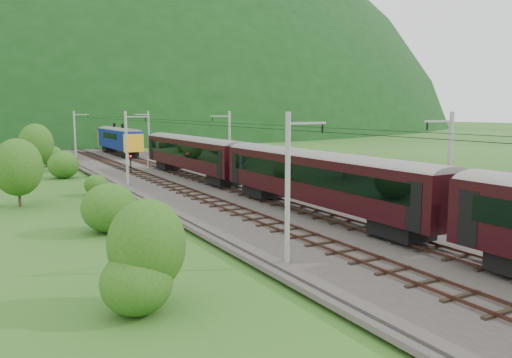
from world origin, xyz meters
TOP-DOWN VIEW (x-y plane):
  - ground at (0.00, 0.00)m, footprint 600.00×600.00m
  - railbed at (0.00, 10.00)m, footprint 14.00×220.00m
  - track_left at (-2.40, 10.00)m, footprint 2.40×220.00m
  - track_right at (2.40, 10.00)m, footprint 2.40×220.00m
  - catenary_left at (-6.12, 32.00)m, footprint 2.54×192.28m
  - catenary_right at (6.12, 32.00)m, footprint 2.54×192.28m
  - overhead_wires at (0.00, 10.00)m, footprint 4.83×198.00m
  - mountain_main at (0.00, 260.00)m, footprint 504.00×360.00m
  - train at (2.40, 8.92)m, footprint 3.32×134.69m
  - hazard_post_near at (-0.43, 53.29)m, footprint 0.18×0.18m
  - hazard_post_far at (0.58, 46.73)m, footprint 0.17×0.17m
  - signal at (-3.14, 41.85)m, footprint 0.26×0.26m
  - vegetation_left at (-13.96, 14.95)m, footprint 10.57×141.78m

SIDE VIEW (x-z plane):
  - ground at x=0.00m, z-range 0.00..0.00m
  - mountain_main at x=0.00m, z-range -122.00..122.00m
  - railbed at x=0.00m, z-range 0.00..0.30m
  - track_left at x=-2.40m, z-range 0.24..0.51m
  - track_right at x=2.40m, z-range 0.24..0.51m
  - hazard_post_far at x=0.58m, z-range 0.30..1.91m
  - hazard_post_near at x=-0.43m, z-range 0.30..1.95m
  - signal at x=-3.14m, z-range 0.51..2.88m
  - vegetation_left at x=-13.96m, z-range -0.80..5.80m
  - train at x=2.40m, z-range 0.98..6.77m
  - catenary_left at x=-6.12m, z-range 0.50..8.50m
  - catenary_right at x=6.12m, z-range 0.50..8.50m
  - overhead_wires at x=0.00m, z-range 7.08..7.12m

